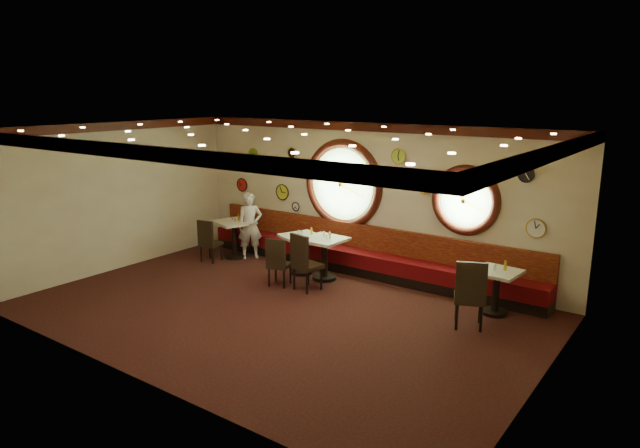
{
  "coord_description": "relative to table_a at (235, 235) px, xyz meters",
  "views": [
    {
      "loc": [
        6.19,
        -7.31,
        3.85
      ],
      "look_at": [
        0.35,
        0.8,
        1.5
      ],
      "focal_mm": 32.0,
      "sensor_mm": 36.0,
      "label": 1
    }
  ],
  "objects": [
    {
      "name": "condiment_d_pepper",
      "position": [
        6.13,
        0.09,
        0.29
      ],
      "size": [
        0.03,
        0.03,
        0.09
      ],
      "primitive_type": "cylinder",
      "color": "silver",
      "rests_on": "table_d"
    },
    {
      "name": "wall_clock_6",
      "position": [
        6.54,
        0.94,
        0.9
      ],
      "size": [
        0.34,
        0.03,
        0.34
      ],
      "primitive_type": "cylinder",
      "rotation": [
        1.57,
        0.0,
        0.0
      ],
      "color": "white",
      "rests_on": "wall_back"
    },
    {
      "name": "wall_clock_8",
      "position": [
        4.34,
        0.94,
        1.4
      ],
      "size": [
        0.22,
        0.03,
        0.22
      ],
      "primitive_type": "cylinder",
      "rotation": [
        1.57,
        0.0,
        0.0
      ],
      "color": "#DEE74D",
      "rests_on": "wall_back"
    },
    {
      "name": "condiment_a_salt",
      "position": [
        -0.12,
        0.06,
        0.37
      ],
      "size": [
        0.03,
        0.03,
        0.09
      ],
      "primitive_type": "cylinder",
      "color": "silver",
      "rests_on": "table_a"
    },
    {
      "name": "table_b",
      "position": [
        2.0,
        -0.05,
        -0.02
      ],
      "size": [
        1.0,
        1.0,
        0.85
      ],
      "color": "black",
      "rests_on": "floor"
    },
    {
      "name": "condiment_c_pepper",
      "position": [
        2.71,
        -0.1,
        0.38
      ],
      "size": [
        0.04,
        0.04,
        0.11
      ],
      "primitive_type": "cylinder",
      "color": "silver",
      "rests_on": "table_c"
    },
    {
      "name": "molding_back",
      "position": [
        2.99,
        0.93,
        2.56
      ],
      "size": [
        9.0,
        0.1,
        0.18
      ],
      "primitive_type": "cube",
      "color": "#3A110A",
      "rests_on": "wall_back"
    },
    {
      "name": "wall_clock_7",
      "position": [
        -0.61,
        0.94,
        1.0
      ],
      "size": [
        0.32,
        0.03,
        0.32
      ],
      "primitive_type": "cylinder",
      "rotation": [
        1.57,
        0.0,
        0.0
      ],
      "color": "red",
      "rests_on": "wall_back"
    },
    {
      "name": "banquette_seat",
      "position": [
        2.99,
        0.7,
        -0.2
      ],
      "size": [
        8.0,
        0.55,
        0.3
      ],
      "primitive_type": "cube",
      "color": "#54070C",
      "rests_on": "banquette_base"
    },
    {
      "name": "table_d",
      "position": [
        6.17,
        0.14,
        -0.05
      ],
      "size": [
        0.79,
        0.79,
        0.8
      ],
      "color": "black",
      "rests_on": "floor"
    },
    {
      "name": "porthole_right_ring",
      "position": [
        5.19,
        0.93,
        1.25
      ],
      "size": [
        1.09,
        0.03,
        1.09
      ],
      "primitive_type": "torus",
      "rotation": [
        1.57,
        0.0,
        0.0
      ],
      "color": "gold",
      "rests_on": "wall_back"
    },
    {
      "name": "condiment_a_pepper",
      "position": [
        0.07,
        -0.05,
        0.37
      ],
      "size": [
        0.03,
        0.03,
        0.09
      ],
      "primitive_type": "cylinder",
      "color": "silver",
      "rests_on": "table_a"
    },
    {
      "name": "molding_left",
      "position": [
        -1.46,
        -2.02,
        2.56
      ],
      "size": [
        0.1,
        6.0,
        0.18
      ],
      "primitive_type": "cube",
      "color": "#3A110A",
      "rests_on": "wall_back"
    },
    {
      "name": "ceiling",
      "position": [
        2.99,
        -2.02,
        2.65
      ],
      "size": [
        9.0,
        6.0,
        0.02
      ],
      "primitive_type": "cube",
      "color": "gold",
      "rests_on": "wall_back"
    },
    {
      "name": "banquette_base",
      "position": [
        2.99,
        0.7,
        -0.45
      ],
      "size": [
        8.0,
        0.55,
        0.2
      ],
      "primitive_type": "cube",
      "color": "black",
      "rests_on": "floor"
    },
    {
      "name": "table_c",
      "position": [
        2.63,
        -0.07,
        0.0
      ],
      "size": [
        0.83,
        0.83,
        0.88
      ],
      "color": "black",
      "rests_on": "floor"
    },
    {
      "name": "condiment_a_bottle",
      "position": [
        0.05,
        0.1,
        0.41
      ],
      "size": [
        0.05,
        0.05,
        0.16
      ],
      "primitive_type": "cylinder",
      "color": "gold",
      "rests_on": "table_a"
    },
    {
      "name": "wall_clock_3",
      "position": [
        3.74,
        0.94,
        2.0
      ],
      "size": [
        0.3,
        0.03,
        0.3
      ],
      "primitive_type": "cylinder",
      "rotation": [
        1.57,
        0.0,
        0.0
      ],
      "color": "#A9CE40",
      "rests_on": "wall_back"
    },
    {
      "name": "wall_back",
      "position": [
        2.99,
        0.98,
        1.05
      ],
      "size": [
        9.0,
        0.02,
        3.2
      ],
      "primitive_type": "cube",
      "color": "beige",
      "rests_on": "floor"
    },
    {
      "name": "wall_clock_4",
      "position": [
        0.69,
        0.94,
        0.95
      ],
      "size": [
        0.36,
        0.03,
        0.36
      ],
      "primitive_type": "cylinder",
      "rotation": [
        1.57,
        0.0,
        0.0
      ],
      "color": "gold",
      "rests_on": "wall_back"
    },
    {
      "name": "condiment_d_bottle",
      "position": [
        6.27,
        0.22,
        0.33
      ],
      "size": [
        0.05,
        0.05,
        0.18
      ],
      "primitive_type": "cylinder",
      "color": "yellow",
      "rests_on": "table_d"
    },
    {
      "name": "wall_right",
      "position": [
        7.49,
        -2.02,
        1.05
      ],
      "size": [
        0.02,
        6.0,
        3.2
      ],
      "primitive_type": "cube",
      "color": "beige",
      "rests_on": "floor"
    },
    {
      "name": "wall_clock_5",
      "position": [
        6.29,
        0.94,
        1.85
      ],
      "size": [
        0.28,
        0.03,
        0.28
      ],
      "primitive_type": "cylinder",
      "rotation": [
        1.57,
        0.0,
        0.0
      ],
      "color": "black",
      "rests_on": "wall_back"
    },
    {
      "name": "chair_d",
      "position": [
        6.04,
        -0.76,
        0.12
      ],
      "size": [
        0.65,
        0.65,
        0.73
      ],
      "rotation": [
        0.0,
        0.0,
        0.4
      ],
      "color": "black",
      "rests_on": "floor"
    },
    {
      "name": "porthole_left_ring",
      "position": [
        2.39,
        0.93,
        1.3
      ],
      "size": [
        1.61,
        0.03,
        1.61
      ],
      "primitive_type": "torus",
      "rotation": [
        1.57,
        0.0,
        0.0
      ],
      "color": "gold",
      "rests_on": "wall_back"
    },
    {
      "name": "chair_b",
      "position": [
        2.13,
        -0.99,
        0.02
      ],
      "size": [
        0.52,
        0.52,
        0.62
      ],
      "rotation": [
        0.0,
        0.0,
        0.27
      ],
      "color": "black",
      "rests_on": "floor"
    },
    {
      "name": "condiment_d_salt",
      "position": [
        6.12,
        0.15,
        0.29
      ],
      "size": [
        0.03,
        0.03,
        0.09
      ],
      "primitive_type": "cylinder",
      "color": "silver",
      "rests_on": "table_d"
    },
    {
      "name": "table_a",
      "position": [
        0.0,
        0.0,
        0.0
      ],
      "size": [
        1.01,
        1.01,
        0.88
      ],
      "color": "black",
      "rests_on": "floor"
    },
    {
      "name": "condiment_b_pepper",
      "position": [
        2.04,
        -0.07,
        0.35
      ],
      "size": [
        0.04,
        0.04,
        0.11
      ],
      "primitive_type": "cylinder",
      "color": "silver",
      "rests_on": "table_b"
    },
    {
      "name": "porthole_right_frame",
      "position": [
        5.19,
        0.96,
        1.25
      ],
      "size": [
        1.38,
        0.18,
        1.38
      ],
      "primitive_type": "torus",
      "rotation": [
        1.57,
        0.0,
        0.0
      ],
      "color": "#3A110A",
      "rests_on": "wall_back"
    },
    {
      "name": "chair_c",
      "position": [
        2.71,
        -0.89,
        0.1
      ],
      "size": [
        0.57,
        0.57,
        0.71
      ],
      "rotation": [
        0.0,
        0.0,
        -0.19
      ],
      "color": "black",
      "rests_on": "floor"
    },
    {
      "name": "condiment_c_bottle",
      "position": [
        2.74,
        -0.04,
        0.4
      ],
      "size": [
        0.04,
        0.04,
        0.14
      ],
      "primitive_type": "cylinder",
      "color": "gold",
      "rests_on": "table_c"
    },
    {
      "name": "floor",
      "position": [
        2.99,
        -2.02,
        -0.55
      ],
      "size": [
        9.0,
        6.0,
        0.0
      ],
      "primitive_type": "cube",
      "color": "black",
      "rests_on": "ground"
    },
    {
      "name": "porthole_left_glass",
      "position": [
        2.39,
        0.98,
        1.3
      ],
      "size": [
        1.66,
        0.02,
        1.66
      ],
      "primitive_type": "cylinder",
      "rotation": [
        1.57,
        0.0,
        0.0
      ],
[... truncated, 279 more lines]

